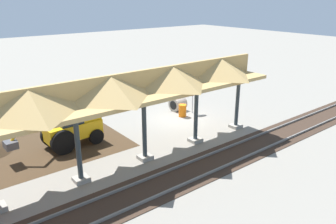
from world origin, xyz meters
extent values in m
plane|color=gray|center=(0.00, 0.00, 0.00)|extent=(120.00, 120.00, 0.00)
cube|color=#42301E|center=(9.80, -1.45, 0.00)|extent=(10.17, 7.00, 0.01)
cube|color=#9E998E|center=(-1.92, 3.62, 0.10)|extent=(0.70, 0.70, 0.20)
cylinder|color=#2D383D|center=(-1.92, 3.62, 1.80)|extent=(0.24, 0.24, 3.60)
cube|color=#9E998E|center=(1.76, 3.62, 0.10)|extent=(0.70, 0.70, 0.20)
cylinder|color=#2D383D|center=(1.76, 3.62, 1.80)|extent=(0.24, 0.24, 3.60)
cube|color=#9E998E|center=(5.43, 3.62, 0.10)|extent=(0.70, 0.70, 0.20)
cylinder|color=#2D383D|center=(5.43, 3.62, 1.80)|extent=(0.24, 0.24, 3.60)
cube|color=#9E998E|center=(9.10, 3.62, 0.10)|extent=(0.70, 0.70, 0.20)
cylinder|color=#2D383D|center=(9.10, 3.62, 1.80)|extent=(0.24, 0.24, 3.60)
cube|color=tan|center=(5.43, 3.62, 3.70)|extent=(15.89, 3.20, 0.20)
cube|color=tan|center=(5.43, 3.62, 4.35)|extent=(15.89, 0.20, 1.10)
pyramid|color=tan|center=(-0.08, 3.62, 4.35)|extent=(3.30, 3.20, 1.10)
pyramid|color=tan|center=(3.59, 3.62, 4.35)|extent=(3.30, 3.20, 1.10)
pyramid|color=tan|center=(7.26, 3.62, 4.35)|extent=(3.30, 3.20, 1.10)
pyramid|color=tan|center=(10.94, 3.62, 4.35)|extent=(3.30, 3.20, 1.10)
cube|color=slate|center=(0.00, 5.51, 0.07)|extent=(60.00, 0.08, 0.15)
cube|color=slate|center=(0.00, 6.94, 0.07)|extent=(60.00, 0.08, 0.15)
cube|color=#38281E|center=(0.00, 6.23, 0.01)|extent=(60.00, 2.58, 0.03)
cylinder|color=gray|center=(-1.58, -0.35, 0.95)|extent=(0.06, 0.06, 1.91)
cylinder|color=red|center=(-1.58, -0.35, 1.72)|extent=(0.76, 0.08, 0.76)
cube|color=#EAB214|center=(7.71, -0.42, 0.97)|extent=(3.26, 1.45, 0.90)
cube|color=#1E262D|center=(7.91, -0.41, 2.12)|extent=(1.36, 1.23, 1.40)
cube|color=#EAB214|center=(6.69, -0.47, 1.67)|extent=(1.20, 1.15, 0.50)
cylinder|color=black|center=(8.71, -1.09, 0.70)|extent=(1.41, 0.37, 1.40)
cylinder|color=black|center=(8.64, 0.34, 0.70)|extent=(1.41, 0.37, 1.40)
cylinder|color=black|center=(6.66, -1.13, 0.45)|extent=(0.91, 0.34, 0.90)
cylinder|color=black|center=(6.60, 0.17, 0.45)|extent=(0.91, 0.34, 0.90)
cylinder|color=#EAB214|center=(9.77, -0.32, 2.08)|extent=(1.07, 0.23, 1.41)
cylinder|color=#EAB214|center=(10.70, -0.28, 1.91)|extent=(1.09, 0.21, 1.72)
cube|color=#47474C|center=(11.17, -0.26, 1.09)|extent=(0.64, 0.83, 0.40)
cylinder|color=#9E9384|center=(-1.10, -1.48, 0.53)|extent=(1.14, 1.17, 1.05)
cylinder|color=black|center=(-0.59, -1.42, 0.53)|extent=(0.10, 0.68, 0.68)
cylinder|color=orange|center=(-0.50, -0.23, 0.45)|extent=(0.56, 0.56, 0.90)
camera|label=1|loc=(14.22, 16.89, 8.31)|focal=35.00mm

